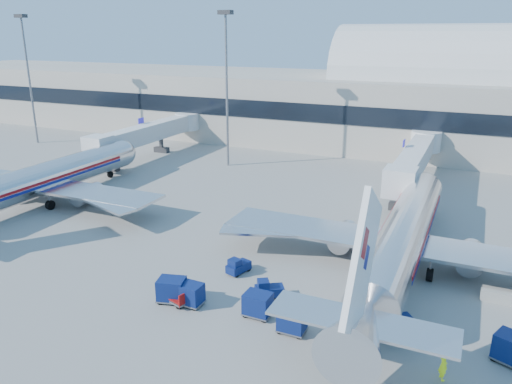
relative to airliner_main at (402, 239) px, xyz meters
The scene contains 19 objects.
ground 11.35m from the airliner_main, 155.75° to the right, with size 260.00×260.00×0.00m, color gray.
terminal 56.80m from the airliner_main, 114.64° to the left, with size 170.00×28.15×21.00m.
airliner_main is the anchor object (origin of this frame).
airliner_mid 42.00m from the airliner_main, behind, with size 32.00×37.26×12.07m.
jetbridge_near 26.43m from the airliner_main, 95.22° to the left, with size 4.40×27.50×6.25m.
jetbridge_mid 51.62m from the airliner_main, 149.36° to the left, with size 4.40×27.50×6.25m.
mast_far_west 75.44m from the airliner_main, 159.99° to the left, with size 2.00×1.20×22.60m.
mast_west 41.12m from the airliner_main, 139.64° to the left, with size 2.00×1.20×22.60m.
barrier_near 8.74m from the airliner_main, 17.39° to the right, with size 3.00×0.55×0.90m, color #9E9E96.
tug_lead 12.56m from the airliner_main, 133.46° to the right, with size 2.46×2.12×1.44m.
tug_right 10.39m from the airliner_main, 78.53° to the right, with size 2.10×2.33×1.38m.
tug_left 14.15m from the airliner_main, 153.08° to the right, with size 1.65×2.38×1.41m.
cart_train_a 14.43m from the airliner_main, 124.55° to the right, with size 2.04×1.57×1.78m.
cart_train_b 18.39m from the airliner_main, 137.01° to the right, with size 1.98×1.53×1.71m.
cart_train_c 19.63m from the airliner_main, 139.77° to the right, with size 2.47×2.12×1.87m.
cart_solo_near 13.83m from the airliner_main, 112.03° to the right, with size 1.92×1.46×1.69m.
cart_solo_far 13.31m from the airliner_main, 50.27° to the right, with size 2.57×2.30×1.87m.
cart_open_red 19.28m from the airliner_main, 138.92° to the right, with size 2.77×2.29×0.64m.
ramp_worker 14.47m from the airliner_main, 71.00° to the right, with size 0.70×0.46×1.91m, color #9DD716.
Camera 1 is at (14.93, -36.17, 19.63)m, focal length 35.00 mm.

